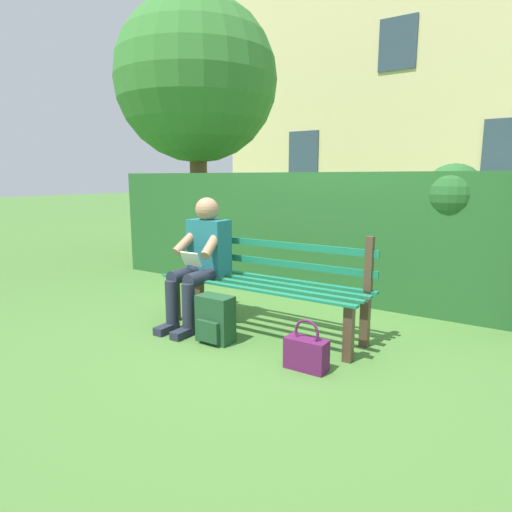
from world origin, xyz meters
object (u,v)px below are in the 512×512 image
(park_bench, at_px, (266,282))
(handbag, at_px, (306,353))
(person_seated, at_px, (201,258))
(tree, at_px, (194,86))
(backpack, at_px, (215,319))

(park_bench, relative_size, handbag, 5.09)
(park_bench, xyz_separation_m, person_seated, (0.61, 0.17, 0.19))
(person_seated, height_order, tree, tree)
(park_bench, bearing_deg, handbag, 141.43)
(backpack, xyz_separation_m, handbag, (-0.89, 0.06, -0.07))
(tree, bearing_deg, park_bench, 138.72)
(backpack, bearing_deg, handbag, 175.84)
(person_seated, bearing_deg, handbag, 163.92)
(park_bench, xyz_separation_m, tree, (3.31, -2.90, 2.51))
(person_seated, height_order, backpack, person_seated)
(tree, height_order, backpack, tree)
(person_seated, xyz_separation_m, handbag, (-1.29, 0.37, -0.51))
(person_seated, relative_size, handbag, 3.15)
(person_seated, bearing_deg, park_bench, -164.53)
(person_seated, bearing_deg, tree, -48.77)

